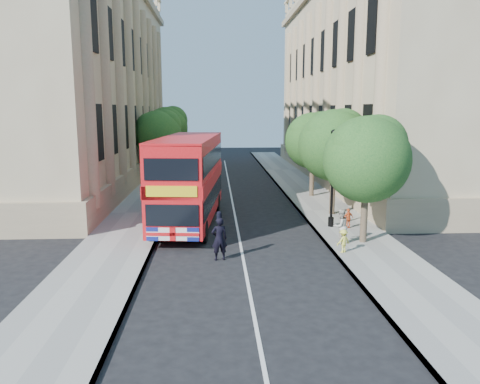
{
  "coord_description": "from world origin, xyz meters",
  "views": [
    {
      "loc": [
        -1.16,
        -18.04,
        6.3
      ],
      "look_at": [
        0.05,
        4.49,
        2.3
      ],
      "focal_mm": 35.0,
      "sensor_mm": 36.0,
      "label": 1
    }
  ],
  "objects": [
    {
      "name": "tree_right_mid",
      "position": [
        5.84,
        9.03,
        4.45
      ],
      "size": [
        4.2,
        4.2,
        6.37
      ],
      "color": "#473828",
      "rests_on": "ground"
    },
    {
      "name": "police_constable",
      "position": [
        -1.01,
        1.0,
        0.93
      ],
      "size": [
        0.76,
        0.58,
        1.85
      ],
      "primitive_type": "imported",
      "rotation": [
        0.0,
        0.0,
        3.36
      ],
      "color": "black",
      "rests_on": "ground"
    },
    {
      "name": "tree_right_far",
      "position": [
        5.84,
        15.03,
        4.31
      ],
      "size": [
        4.0,
        4.0,
        6.15
      ],
      "color": "#473828",
      "rests_on": "ground"
    },
    {
      "name": "child_b",
      "position": [
        4.4,
        1.4,
        0.63
      ],
      "size": [
        0.77,
        0.64,
        1.03
      ],
      "primitive_type": "imported",
      "rotation": [
        0.0,
        0.0,
        3.61
      ],
      "color": "#E2DE4D",
      "rests_on": "pavement_right"
    },
    {
      "name": "ground",
      "position": [
        0.0,
        0.0,
        0.0
      ],
      "size": [
        120.0,
        120.0,
        0.0
      ],
      "primitive_type": "plane",
      "color": "black",
      "rests_on": "ground"
    },
    {
      "name": "double_decker_bus",
      "position": [
        -2.6,
        7.37,
        2.62
      ],
      "size": [
        3.65,
        10.48,
        4.75
      ],
      "rotation": [
        0.0,
        0.0,
        -0.09
      ],
      "color": "red",
      "rests_on": "ground"
    },
    {
      "name": "tree_left_back",
      "position": [
        -5.96,
        30.03,
        4.71
      ],
      "size": [
        4.2,
        4.2,
        6.65
      ],
      "color": "#473828",
      "rests_on": "ground"
    },
    {
      "name": "box_van",
      "position": [
        -2.76,
        14.67,
        1.5
      ],
      "size": [
        2.3,
        5.41,
        3.07
      ],
      "rotation": [
        0.0,
        0.0,
        0.02
      ],
      "color": "black",
      "rests_on": "ground"
    },
    {
      "name": "tree_left_far",
      "position": [
        -5.96,
        22.03,
        4.44
      ],
      "size": [
        4.0,
        4.0,
        6.3
      ],
      "color": "#473828",
      "rests_on": "ground"
    },
    {
      "name": "tree_right_near",
      "position": [
        5.84,
        3.03,
        4.25
      ],
      "size": [
        4.0,
        4.0,
        6.08
      ],
      "color": "#473828",
      "rests_on": "ground"
    },
    {
      "name": "pavement_left",
      "position": [
        -5.75,
        10.0,
        0.06
      ],
      "size": [
        3.5,
        80.0,
        0.12
      ],
      "primitive_type": "cube",
      "color": "gray",
      "rests_on": "ground"
    },
    {
      "name": "pavement_right",
      "position": [
        5.75,
        10.0,
        0.06
      ],
      "size": [
        3.5,
        80.0,
        0.12
      ],
      "primitive_type": "cube",
      "color": "gray",
      "rests_on": "ground"
    },
    {
      "name": "woman_pedestrian",
      "position": [
        4.64,
        2.78,
        0.94
      ],
      "size": [
        0.99,
        0.9,
        1.64
      ],
      "primitive_type": "imported",
      "rotation": [
        0.0,
        0.0,
        3.59
      ],
      "color": "beige",
      "rests_on": "pavement_right"
    },
    {
      "name": "lamp_post",
      "position": [
        5.0,
        6.0,
        2.51
      ],
      "size": [
        0.32,
        0.32,
        5.16
      ],
      "color": "black",
      "rests_on": "pavement_right"
    },
    {
      "name": "building_left",
      "position": [
        -13.8,
        24.0,
        9.0
      ],
      "size": [
        12.0,
        38.0,
        18.0
      ],
      "primitive_type": "cube",
      "color": "tan",
      "rests_on": "ground"
    },
    {
      "name": "building_right",
      "position": [
        13.8,
        24.0,
        9.0
      ],
      "size": [
        12.0,
        38.0,
        18.0
      ],
      "primitive_type": "cube",
      "color": "tan",
      "rests_on": "ground"
    },
    {
      "name": "child_a",
      "position": [
        5.81,
        5.58,
        0.65
      ],
      "size": [
        0.67,
        0.44,
        1.05
      ],
      "primitive_type": "imported",
      "rotation": [
        0.0,
        0.0,
        3.47
      ],
      "color": "orange",
      "rests_on": "pavement_right"
    }
  ]
}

